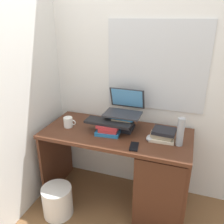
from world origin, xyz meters
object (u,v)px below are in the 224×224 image
object	(u,v)px
book_stack_keyboard_riser	(109,129)
book_stack_side	(163,134)
computer_mouse	(150,138)
keyboard	(109,122)
wastebasket	(58,201)
desk	(150,173)
book_stack_tall	(123,122)
water_bottle	(180,132)
laptop	(125,107)
cell_phone	(134,146)
mug	(68,122)

from	to	relation	value
book_stack_keyboard_riser	book_stack_side	world-z (taller)	book_stack_side
computer_mouse	keyboard	bearing A→B (deg)	178.95
computer_mouse	wastebasket	distance (m)	1.03
desk	book_stack_tall	size ratio (longest dim) A/B	5.50
water_bottle	computer_mouse	bearing A→B (deg)	178.18
book_stack_side	laptop	size ratio (longest dim) A/B	0.67
keyboard	cell_phone	world-z (taller)	keyboard
keyboard	mug	world-z (taller)	keyboard
book_stack_side	wastebasket	world-z (taller)	book_stack_side
mug	book_stack_keyboard_riser	bearing A→B (deg)	0.37
book_stack_tall	keyboard	size ratio (longest dim) A/B	0.57
book_stack_tall	book_stack_side	distance (m)	0.38
water_bottle	mug	bearing A→B (deg)	179.69
laptop	mug	distance (m)	0.54
book_stack_keyboard_riser	cell_phone	size ratio (longest dim) A/B	1.63
book_stack_keyboard_riser	wastebasket	world-z (taller)	book_stack_keyboard_riser
desk	cell_phone	distance (m)	0.40
computer_mouse	water_bottle	xyz separation A→B (m)	(0.24, -0.01, 0.10)
book_stack_tall	mug	distance (m)	0.51
laptop	wastebasket	distance (m)	1.06
book_stack_side	wastebasket	bearing A→B (deg)	-155.96
laptop	water_bottle	distance (m)	0.55
laptop	keyboard	xyz separation A→B (m)	(-0.10, -0.17, -0.10)
keyboard	wastebasket	world-z (taller)	keyboard
computer_mouse	mug	size ratio (longest dim) A/B	0.85
book_stack_tall	computer_mouse	xyz separation A→B (m)	(0.27, -0.12, -0.05)
book_stack_side	book_stack_tall	bearing A→B (deg)	169.58
book_stack_tall	water_bottle	distance (m)	0.53
desk	keyboard	size ratio (longest dim) A/B	3.16
mug	keyboard	bearing A→B (deg)	1.28
mug	water_bottle	world-z (taller)	water_bottle
cell_phone	wastebasket	size ratio (longest dim) A/B	0.48
laptop	mug	world-z (taller)	laptop
book_stack_side	cell_phone	distance (m)	0.29
laptop	book_stack_side	bearing A→B (deg)	-18.17
book_stack_keyboard_riser	desk	bearing A→B (deg)	1.79
book_stack_tall	cell_phone	xyz separation A→B (m)	(0.18, -0.28, -0.07)
laptop	cell_phone	size ratio (longest dim) A/B	2.40
book_stack_side	mug	world-z (taller)	mug
computer_mouse	book_stack_side	bearing A→B (deg)	26.75
desk	wastebasket	size ratio (longest dim) A/B	4.65
book_stack_tall	water_bottle	size ratio (longest dim) A/B	1.03
book_stack_tall	computer_mouse	size ratio (longest dim) A/B	2.32
desk	laptop	distance (m)	0.63
water_bottle	cell_phone	bearing A→B (deg)	-155.61
book_stack_tall	laptop	size ratio (longest dim) A/B	0.74
computer_mouse	cell_phone	bearing A→B (deg)	-120.81
computer_mouse	book_stack_keyboard_riser	bearing A→B (deg)	179.92
mug	wastebasket	size ratio (longest dim) A/B	0.43
book_stack_side	water_bottle	distance (m)	0.17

